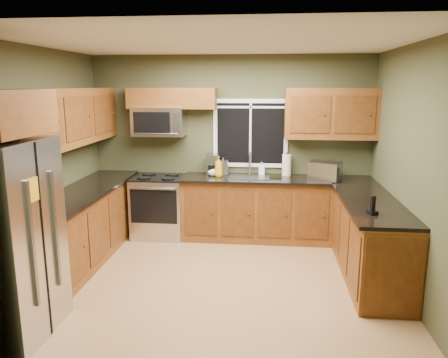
% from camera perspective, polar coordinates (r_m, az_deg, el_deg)
% --- Properties ---
extents(floor, '(4.20, 4.20, 0.00)m').
position_cam_1_polar(floor, '(5.30, -0.95, -13.05)').
color(floor, '#9D7145').
rests_on(floor, ground).
extents(ceiling, '(4.20, 4.20, 0.00)m').
position_cam_1_polar(ceiling, '(4.82, -1.07, 17.44)').
color(ceiling, white).
rests_on(ceiling, back_wall).
extents(back_wall, '(4.20, 0.00, 4.20)m').
position_cam_1_polar(back_wall, '(6.65, 0.86, 4.31)').
color(back_wall, '#3F4127').
rests_on(back_wall, ground).
extents(front_wall, '(4.20, 0.00, 4.20)m').
position_cam_1_polar(front_wall, '(3.15, -4.95, -4.60)').
color(front_wall, '#3F4127').
rests_on(front_wall, ground).
extents(left_wall, '(0.00, 3.60, 3.60)m').
position_cam_1_polar(left_wall, '(5.53, -23.15, 1.75)').
color(left_wall, '#3F4127').
rests_on(left_wall, ground).
extents(right_wall, '(0.00, 3.60, 3.60)m').
position_cam_1_polar(right_wall, '(5.08, 23.24, 0.88)').
color(right_wall, '#3F4127').
rests_on(right_wall, ground).
extents(window, '(1.12, 0.03, 1.02)m').
position_cam_1_polar(window, '(6.58, 3.47, 5.99)').
color(window, white).
rests_on(window, back_wall).
extents(base_cabinets_left, '(0.60, 2.65, 0.90)m').
position_cam_1_polar(base_cabinets_left, '(6.02, -17.75, -5.89)').
color(base_cabinets_left, brown).
rests_on(base_cabinets_left, ground).
extents(countertop_left, '(0.65, 2.65, 0.04)m').
position_cam_1_polar(countertop_left, '(5.89, -17.82, -1.55)').
color(countertop_left, black).
rests_on(countertop_left, base_cabinets_left).
extents(base_cabinets_back, '(2.17, 0.60, 0.90)m').
position_cam_1_polar(base_cabinets_back, '(6.52, 4.25, -3.98)').
color(base_cabinets_back, brown).
rests_on(base_cabinets_back, ground).
extents(countertop_back, '(2.17, 0.65, 0.04)m').
position_cam_1_polar(countertop_back, '(6.38, 4.30, 0.02)').
color(countertop_back, black).
rests_on(countertop_back, base_cabinets_back).
extents(base_cabinets_peninsula, '(0.60, 2.52, 0.90)m').
position_cam_1_polar(base_cabinets_peninsula, '(5.73, 18.02, -6.83)').
color(base_cabinets_peninsula, brown).
rests_on(base_cabinets_peninsula, ground).
extents(countertop_peninsula, '(0.65, 2.50, 0.04)m').
position_cam_1_polar(countertop_peninsula, '(5.60, 18.07, -2.25)').
color(countertop_peninsula, black).
rests_on(countertop_peninsula, base_cabinets_peninsula).
extents(upper_cabinets_left, '(0.33, 2.65, 0.72)m').
position_cam_1_polar(upper_cabinets_left, '(5.82, -19.88, 7.53)').
color(upper_cabinets_left, brown).
rests_on(upper_cabinets_left, left_wall).
extents(upper_cabinets_back_left, '(1.30, 0.33, 0.30)m').
position_cam_1_polar(upper_cabinets_back_left, '(6.55, -6.80, 10.44)').
color(upper_cabinets_back_left, brown).
rests_on(upper_cabinets_back_left, back_wall).
extents(upper_cabinets_back_right, '(1.30, 0.33, 0.72)m').
position_cam_1_polar(upper_cabinets_back_right, '(6.47, 13.79, 8.29)').
color(upper_cabinets_back_right, brown).
rests_on(upper_cabinets_back_right, back_wall).
extents(refrigerator, '(0.74, 0.90, 1.80)m').
position_cam_1_polar(refrigerator, '(4.38, -26.67, -7.22)').
color(refrigerator, '#B7B7BC').
rests_on(refrigerator, ground).
extents(range, '(0.76, 0.69, 0.94)m').
position_cam_1_polar(range, '(6.68, -8.44, -3.51)').
color(range, '#B7B7BC').
rests_on(range, ground).
extents(microwave, '(0.76, 0.41, 0.42)m').
position_cam_1_polar(microwave, '(6.59, -8.49, 7.43)').
color(microwave, '#B7B7BC').
rests_on(microwave, back_wall).
extents(sink, '(0.60, 0.42, 0.36)m').
position_cam_1_polar(sink, '(6.39, 3.28, 0.36)').
color(sink, slate).
rests_on(sink, countertop_back).
extents(toaster_oven, '(0.51, 0.47, 0.26)m').
position_cam_1_polar(toaster_oven, '(6.33, 13.07, 1.04)').
color(toaster_oven, '#B7B7BC').
rests_on(toaster_oven, countertop_back).
extents(coffee_maker, '(0.21, 0.27, 0.30)m').
position_cam_1_polar(coffee_maker, '(6.54, -1.58, 1.80)').
color(coffee_maker, slate).
rests_on(coffee_maker, countertop_back).
extents(kettle, '(0.20, 0.20, 0.28)m').
position_cam_1_polar(kettle, '(6.52, -0.09, 1.64)').
color(kettle, '#B7B7BC').
rests_on(kettle, countertop_back).
extents(paper_towel_roll, '(0.16, 0.16, 0.35)m').
position_cam_1_polar(paper_towel_roll, '(6.55, 8.18, 1.83)').
color(paper_towel_roll, white).
rests_on(paper_towel_roll, countertop_back).
extents(soap_bottle_a, '(0.14, 0.14, 0.29)m').
position_cam_1_polar(soap_bottle_a, '(6.41, -0.72, 1.64)').
color(soap_bottle_a, '#F1A716').
rests_on(soap_bottle_a, countertop_back).
extents(soap_bottle_b, '(0.09, 0.09, 0.19)m').
position_cam_1_polar(soap_bottle_b, '(6.56, 4.94, 1.37)').
color(soap_bottle_b, white).
rests_on(soap_bottle_b, countertop_back).
extents(soap_bottle_c, '(0.15, 0.15, 0.17)m').
position_cam_1_polar(soap_bottle_c, '(6.47, -1.56, 1.16)').
color(soap_bottle_c, white).
rests_on(soap_bottle_c, countertop_back).
extents(cordless_phone, '(0.12, 0.12, 0.20)m').
position_cam_1_polar(cordless_phone, '(4.79, 18.83, -3.71)').
color(cordless_phone, black).
rests_on(cordless_phone, countertop_peninsula).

